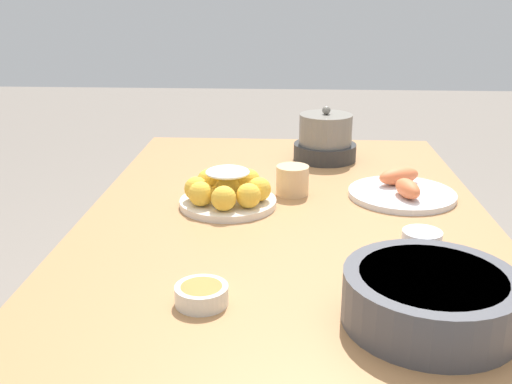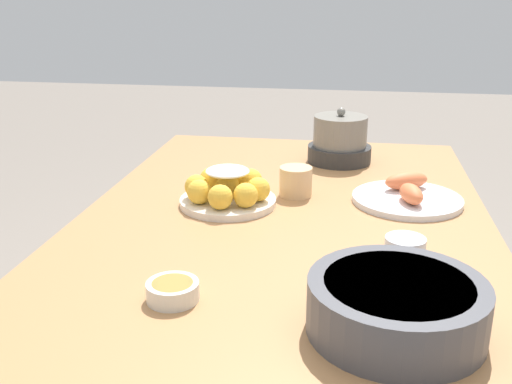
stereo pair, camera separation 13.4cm
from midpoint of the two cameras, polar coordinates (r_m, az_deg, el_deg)
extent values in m
cylinder|color=#A87547|center=(2.10, -10.03, -5.15)|extent=(0.06, 0.06, 0.69)
cylinder|color=#A87547|center=(2.07, 12.11, -5.62)|extent=(0.06, 0.06, 0.69)
cube|color=#A87547|center=(1.34, 0.00, -2.54)|extent=(1.33, 0.89, 0.03)
cylinder|color=silver|center=(1.37, -5.59, -1.05)|extent=(0.22, 0.22, 0.02)
sphere|color=yellow|center=(1.30, -6.19, -0.66)|extent=(0.06, 0.06, 0.06)
sphere|color=yellow|center=(1.31, -3.78, -0.39)|extent=(0.06, 0.06, 0.06)
sphere|color=yellow|center=(1.35, -2.69, 0.21)|extent=(0.06, 0.06, 0.06)
sphere|color=yellow|center=(1.41, -3.56, 1.06)|extent=(0.06, 0.06, 0.06)
sphere|color=yellow|center=(1.43, -5.08, 1.27)|extent=(0.06, 0.06, 0.06)
sphere|color=yellow|center=(1.42, -7.36, 1.04)|extent=(0.06, 0.06, 0.06)
sphere|color=yellow|center=(1.36, -8.63, 0.26)|extent=(0.06, 0.06, 0.06)
sphere|color=yellow|center=(1.33, -8.29, -0.22)|extent=(0.06, 0.06, 0.06)
ellipsoid|color=white|center=(1.35, -5.69, 1.85)|extent=(0.10, 0.10, 0.02)
sphere|color=yellow|center=(1.36, -5.64, 0.35)|extent=(0.06, 0.06, 0.06)
cylinder|color=#4C4C51|center=(0.92, 12.04, -10.00)|extent=(0.26, 0.26, 0.08)
cylinder|color=brown|center=(0.90, 12.19, -8.11)|extent=(0.21, 0.21, 0.01)
cylinder|color=silver|center=(0.97, -9.38, -9.74)|extent=(0.09, 0.09, 0.03)
cylinder|color=olive|center=(0.96, -9.42, -9.09)|extent=(0.07, 0.07, 0.01)
cylinder|color=silver|center=(1.45, 11.07, -0.25)|extent=(0.25, 0.25, 0.01)
ellipsoid|color=#E57042|center=(1.40, 11.51, 0.27)|extent=(0.10, 0.07, 0.04)
ellipsoid|color=#E57042|center=(1.49, 10.88, 1.47)|extent=(0.09, 0.12, 0.04)
cylinder|color=#DBB27F|center=(1.44, 0.72, 1.09)|extent=(0.08, 0.08, 0.07)
cylinder|color=white|center=(1.08, 11.89, -5.50)|extent=(0.07, 0.07, 0.07)
cylinder|color=#2D2D2D|center=(1.73, 4.28, 3.83)|extent=(0.18, 0.18, 0.05)
cylinder|color=slate|center=(1.72, 4.34, 5.96)|extent=(0.15, 0.15, 0.09)
sphere|color=slate|center=(1.71, 4.38, 7.76)|extent=(0.02, 0.02, 0.02)
camera|label=1|loc=(0.07, -92.86, -0.99)|focal=42.00mm
camera|label=2|loc=(0.07, 87.14, 0.99)|focal=42.00mm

